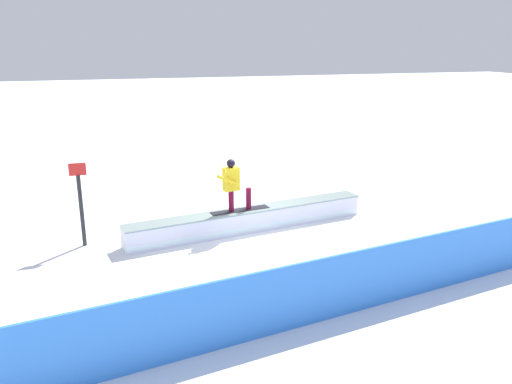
# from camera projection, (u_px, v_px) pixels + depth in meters

# --- Properties ---
(ground_plane) EXTENTS (120.00, 120.00, 0.00)m
(ground_plane) POSITION_uv_depth(u_px,v_px,m) (250.00, 230.00, 13.77)
(ground_plane) COLOR white
(grind_box) EXTENTS (6.76, 1.65, 0.59)m
(grind_box) POSITION_uv_depth(u_px,v_px,m) (249.00, 220.00, 13.69)
(grind_box) COLOR white
(grind_box) RESTS_ON ground_plane
(snowboarder) EXTENTS (1.62, 0.55, 1.41)m
(snowboarder) POSITION_uv_depth(u_px,v_px,m) (233.00, 184.00, 13.20)
(snowboarder) COLOR black
(snowboarder) RESTS_ON grind_box
(safety_fence) EXTENTS (13.65, 2.22, 1.23)m
(safety_fence) POSITION_uv_depth(u_px,v_px,m) (327.00, 289.00, 9.16)
(safety_fence) COLOR #357FEE
(safety_fence) RESTS_ON ground_plane
(trail_marker) EXTENTS (0.40, 0.10, 2.10)m
(trail_marker) POSITION_uv_depth(u_px,v_px,m) (81.00, 202.00, 12.41)
(trail_marker) COLOR #262628
(trail_marker) RESTS_ON ground_plane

